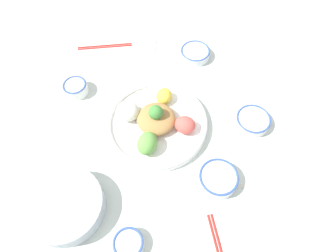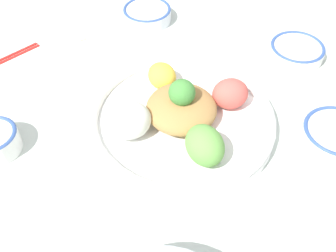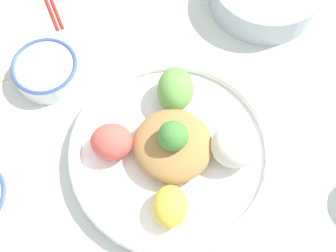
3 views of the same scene
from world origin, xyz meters
TOP-DOWN VIEW (x-y plane):
  - ground_plane at (0.00, 0.00)m, footprint 2.40×2.40m
  - salad_platter at (0.04, 0.02)m, footprint 0.34×0.34m
  - rice_bowl_blue at (-0.17, -0.17)m, footprint 0.12×0.12m

SIDE VIEW (x-z plane):
  - ground_plane at x=0.00m, z-range 0.00..0.00m
  - rice_bowl_blue at x=-0.17m, z-range 0.00..0.04m
  - salad_platter at x=0.04m, z-range -0.03..0.08m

